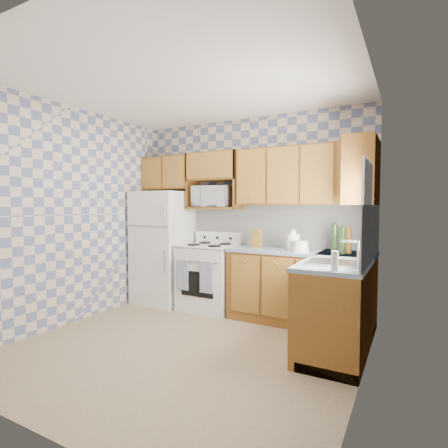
{
  "coord_description": "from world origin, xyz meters",
  "views": [
    {
      "loc": [
        2.05,
        -2.94,
        1.47
      ],
      "look_at": [
        0.05,
        0.75,
        1.25
      ],
      "focal_mm": 28.0,
      "sensor_mm": 36.0,
      "label": 1
    }
  ],
  "objects": [
    {
      "name": "backsplash_right",
      "position": [
        1.69,
        0.8,
        1.2
      ],
      "size": [
        0.02,
        1.6,
        0.56
      ],
      "primitive_type": "cube",
      "color": "white",
      "rests_on": "right_wall"
    },
    {
      "name": "upper_cabinets_fridge",
      "position": [
        -1.29,
        1.44,
        1.97
      ],
      "size": [
        0.82,
        0.33,
        0.5
      ],
      "primitive_type": "cube",
      "color": "brown",
      "rests_on": "back_wall"
    },
    {
      "name": "microwave_shelf",
      "position": [
        -0.47,
        1.44,
        1.44
      ],
      "size": [
        0.8,
        0.33,
        0.03
      ],
      "primitive_type": "cube",
      "color": "brown",
      "rests_on": "back_wall"
    },
    {
      "name": "food_containers",
      "position": [
        0.88,
        1.14,
        0.99
      ],
      "size": [
        0.2,
        0.2,
        0.13
      ],
      "primitive_type": null,
      "color": "beige",
      "rests_on": "countertop_back"
    },
    {
      "name": "cooktop",
      "position": [
        -0.47,
        1.28,
        0.91
      ],
      "size": [
        0.76,
        0.65,
        0.02
      ],
      "primitive_type": "cube",
      "color": "silver",
      "rests_on": "stove_body"
    },
    {
      "name": "bottle_1",
      "position": [
        1.35,
        1.19,
        1.07
      ],
      "size": [
        0.07,
        0.07,
        0.31
      ],
      "primitive_type": "cylinder",
      "color": "black",
      "rests_on": "countertop_back"
    },
    {
      "name": "countertop_back",
      "position": [
        0.82,
        1.3,
        0.9
      ],
      "size": [
        1.77,
        0.63,
        0.04
      ],
      "primitive_type": "cube",
      "color": "slate",
      "rests_on": "base_cabinets_back"
    },
    {
      "name": "electric_kettle",
      "position": [
        0.76,
        1.24,
        1.02
      ],
      "size": [
        0.16,
        0.16,
        0.2
      ],
      "primitive_type": "cylinder",
      "color": "silver",
      "rests_on": "countertop_back"
    },
    {
      "name": "stove_body",
      "position": [
        -0.47,
        1.28,
        0.45
      ],
      "size": [
        0.76,
        0.65,
        0.9
      ],
      "primitive_type": "cube",
      "color": "silver",
      "rests_on": "floor"
    },
    {
      "name": "countertop_right",
      "position": [
        1.4,
        0.8,
        0.9
      ],
      "size": [
        0.63,
        1.6,
        0.04
      ],
      "primitive_type": "cube",
      "color": "slate",
      "rests_on": "base_cabinets_right"
    },
    {
      "name": "base_cabinets_right",
      "position": [
        1.4,
        0.8,
        0.44
      ],
      "size": [
        0.6,
        1.6,
        0.88
      ],
      "primitive_type": "cube",
      "color": "brown",
      "rests_on": "floor"
    },
    {
      "name": "bottle_2",
      "position": [
        1.4,
        1.29,
        1.06
      ],
      "size": [
        0.07,
        0.07,
        0.29
      ],
      "primitive_type": "cylinder",
      "color": "brown",
      "rests_on": "countertop_back"
    },
    {
      "name": "backsplash_back",
      "position": [
        0.4,
        1.59,
        1.2
      ],
      "size": [
        2.6,
        0.02,
        0.56
      ],
      "primitive_type": "cube",
      "color": "white",
      "rests_on": "back_wall"
    },
    {
      "name": "base_cabinets_back",
      "position": [
        0.82,
        1.3,
        0.44
      ],
      "size": [
        1.75,
        0.6,
        0.88
      ],
      "primitive_type": "cube",
      "color": "brown",
      "rests_on": "floor"
    },
    {
      "name": "sink",
      "position": [
        1.4,
        0.45,
        0.93
      ],
      "size": [
        0.48,
        0.4,
        0.03
      ],
      "primitive_type": "cube",
      "color": "#B7B7BC",
      "rests_on": "countertop_right"
    },
    {
      "name": "refrigerator",
      "position": [
        -1.27,
        1.25,
        0.84
      ],
      "size": [
        0.75,
        0.7,
        1.68
      ],
      "primitive_type": "cube",
      "color": "silver",
      "rests_on": "floor"
    },
    {
      "name": "back_wall",
      "position": [
        0.0,
        1.6,
        1.35
      ],
      "size": [
        3.4,
        0.02,
        2.7
      ],
      "primitive_type": "cube",
      "color": "slate",
      "rests_on": "ground"
    },
    {
      "name": "upper_cabinets_back",
      "position": [
        0.82,
        1.44,
        1.85
      ],
      "size": [
        1.75,
        0.33,
        0.74
      ],
      "primitive_type": "cube",
      "color": "brown",
      "rests_on": "back_wall"
    },
    {
      "name": "bottle_0",
      "position": [
        1.25,
        1.25,
        1.09
      ],
      "size": [
        0.07,
        0.07,
        0.33
      ],
      "primitive_type": "cylinder",
      "color": "black",
      "rests_on": "countertop_back"
    },
    {
      "name": "dish_towel_left",
      "position": [
        -0.7,
        0.93,
        0.53
      ],
      "size": [
        0.19,
        0.02,
        0.41
      ],
      "primitive_type": "cube",
      "color": "navy",
      "rests_on": "stove_body"
    },
    {
      "name": "soap_bottle",
      "position": [
        1.48,
        0.07,
        1.01
      ],
      "size": [
        0.06,
        0.06,
        0.17
      ],
      "primitive_type": "cylinder",
      "color": "beige",
      "rests_on": "countertop_right"
    },
    {
      "name": "knife_block",
      "position": [
        0.24,
        1.31,
        1.04
      ],
      "size": [
        0.11,
        0.11,
        0.24
      ],
      "primitive_type": "cube",
      "rotation": [
        0.0,
        0.0,
        -0.01
      ],
      "color": "brown",
      "rests_on": "countertop_back"
    },
    {
      "name": "right_wall",
      "position": [
        1.7,
        0.0,
        1.35
      ],
      "size": [
        0.02,
        3.2,
        2.7
      ],
      "primitive_type": "cube",
      "color": "slate",
      "rests_on": "ground"
    },
    {
      "name": "backguard",
      "position": [
        -0.47,
        1.55,
        1.0
      ],
      "size": [
        0.76,
        0.08,
        0.17
      ],
      "primitive_type": "cube",
      "color": "silver",
      "rests_on": "cooktop"
    },
    {
      "name": "window",
      "position": [
        1.69,
        0.45,
        1.45
      ],
      "size": [
        0.02,
        0.66,
        0.86
      ],
      "primitive_type": "cube",
      "color": "silver",
      "rests_on": "right_wall"
    },
    {
      "name": "upper_cabinets_right",
      "position": [
        1.53,
        1.25,
        1.85
      ],
      "size": [
        0.33,
        0.7,
        0.74
      ],
      "primitive_type": "cube",
      "color": "brown",
      "rests_on": "right_wall"
    },
    {
      "name": "microwave",
      "position": [
        -0.51,
        1.45,
        1.6
      ],
      "size": [
        0.62,
        0.48,
        0.31
      ],
      "primitive_type": "imported",
      "rotation": [
        0.0,
        0.0,
        0.2
      ],
      "color": "silver",
      "rests_on": "microwave_shelf"
    },
    {
      "name": "dish_towel_right",
      "position": [
        -0.31,
        0.93,
        0.53
      ],
      "size": [
        0.19,
        0.02,
        0.41
      ],
      "primitive_type": "cube",
      "color": "navy",
      "rests_on": "stove_body"
    },
    {
      "name": "floor",
      "position": [
        0.0,
        0.0,
        0.0
      ],
      "size": [
        3.4,
        3.4,
        0.0
      ],
      "primitive_type": "plane",
      "color": "#816C53",
      "rests_on": "ground"
    }
  ]
}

